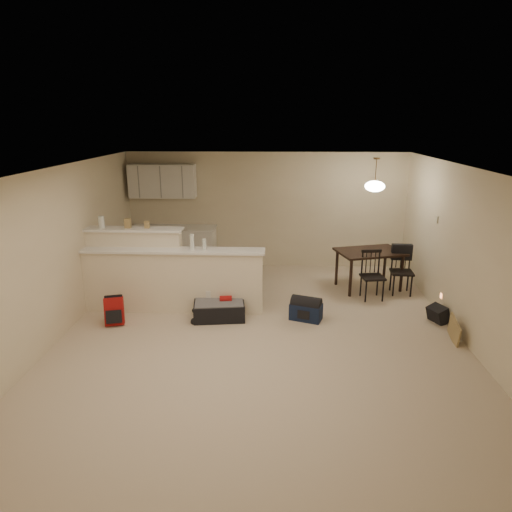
# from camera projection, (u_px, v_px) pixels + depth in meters

# --- Properties ---
(room) EXTENTS (7.00, 7.02, 2.50)m
(room) POSITION_uv_depth(u_px,v_px,m) (261.00, 257.00, 6.57)
(room) COLOR beige
(room) RESTS_ON ground
(breakfast_bar) EXTENTS (3.08, 0.58, 1.39)m
(breakfast_bar) POSITION_uv_depth(u_px,v_px,m) (160.00, 275.00, 7.77)
(breakfast_bar) COLOR beige
(breakfast_bar) RESTS_ON ground
(upper_cabinets) EXTENTS (1.40, 0.34, 0.70)m
(upper_cabinets) POSITION_uv_depth(u_px,v_px,m) (162.00, 181.00, 9.65)
(upper_cabinets) COLOR white
(upper_cabinets) RESTS_ON room
(kitchen_counter) EXTENTS (1.80, 0.60, 0.90)m
(kitchen_counter) POSITION_uv_depth(u_px,v_px,m) (174.00, 249.00, 9.94)
(kitchen_counter) COLOR white
(kitchen_counter) RESTS_ON ground
(thermostat) EXTENTS (0.02, 0.12, 0.12)m
(thermostat) POSITION_uv_depth(u_px,v_px,m) (437.00, 219.00, 7.86)
(thermostat) COLOR beige
(thermostat) RESTS_ON room
(jar) EXTENTS (0.10, 0.10, 0.20)m
(jar) POSITION_uv_depth(u_px,v_px,m) (101.00, 222.00, 7.69)
(jar) COLOR silver
(jar) RESTS_ON breakfast_bar
(cereal_box) EXTENTS (0.10, 0.07, 0.16)m
(cereal_box) POSITION_uv_depth(u_px,v_px,m) (128.00, 223.00, 7.68)
(cereal_box) COLOR #A28753
(cereal_box) RESTS_ON breakfast_bar
(small_box) EXTENTS (0.08, 0.06, 0.12)m
(small_box) POSITION_uv_depth(u_px,v_px,m) (147.00, 225.00, 7.67)
(small_box) COLOR #A28753
(small_box) RESTS_ON breakfast_bar
(bottle_a) EXTENTS (0.07, 0.07, 0.26)m
(bottle_a) POSITION_uv_depth(u_px,v_px,m) (192.00, 242.00, 7.49)
(bottle_a) COLOR silver
(bottle_a) RESTS_ON breakfast_bar
(bottle_b) EXTENTS (0.06, 0.06, 0.18)m
(bottle_b) POSITION_uv_depth(u_px,v_px,m) (204.00, 244.00, 7.49)
(bottle_b) COLOR silver
(bottle_b) RESTS_ON breakfast_bar
(dining_table) EXTENTS (1.38, 1.10, 0.75)m
(dining_table) POSITION_uv_depth(u_px,v_px,m) (370.00, 255.00, 8.70)
(dining_table) COLOR black
(dining_table) RESTS_ON ground
(pendant_lamp) EXTENTS (0.36, 0.36, 0.62)m
(pendant_lamp) POSITION_uv_depth(u_px,v_px,m) (375.00, 186.00, 8.32)
(pendant_lamp) COLOR brown
(pendant_lamp) RESTS_ON room
(dining_chair_near) EXTENTS (0.44, 0.42, 0.89)m
(dining_chair_near) POSITION_uv_depth(u_px,v_px,m) (373.00, 276.00, 8.23)
(dining_chair_near) COLOR black
(dining_chair_near) RESTS_ON ground
(dining_chair_far) EXTENTS (0.42, 0.40, 0.90)m
(dining_chair_far) POSITION_uv_depth(u_px,v_px,m) (402.00, 271.00, 8.47)
(dining_chair_far) COLOR black
(dining_chair_far) RESTS_ON ground
(suitcase) EXTENTS (0.88, 0.63, 0.28)m
(suitcase) POSITION_uv_depth(u_px,v_px,m) (219.00, 310.00, 7.50)
(suitcase) COLOR black
(suitcase) RESTS_ON ground
(red_backpack) EXTENTS (0.33, 0.25, 0.44)m
(red_backpack) POSITION_uv_depth(u_px,v_px,m) (114.00, 311.00, 7.26)
(red_backpack) COLOR #A41212
(red_backpack) RESTS_ON ground
(navy_duffel) EXTENTS (0.57, 0.43, 0.27)m
(navy_duffel) POSITION_uv_depth(u_px,v_px,m) (306.00, 312.00, 7.44)
(navy_duffel) COLOR #121D38
(navy_duffel) RESTS_ON ground
(black_daypack) EXTENTS (0.31, 0.36, 0.26)m
(black_daypack) POSITION_uv_depth(u_px,v_px,m) (438.00, 314.00, 7.36)
(black_daypack) COLOR black
(black_daypack) RESTS_ON ground
(cardboard_sheet) EXTENTS (0.04, 0.46, 0.35)m
(cardboard_sheet) POSITION_uv_depth(u_px,v_px,m) (454.00, 331.00, 6.69)
(cardboard_sheet) COLOR #A28753
(cardboard_sheet) RESTS_ON ground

